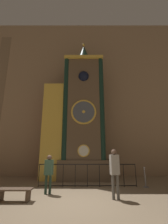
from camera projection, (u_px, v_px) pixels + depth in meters
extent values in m
plane|color=#847056|center=(73.00, 203.00, 5.24)|extent=(28.00, 28.00, 0.00)
cube|color=#997A5B|center=(79.00, 92.00, 12.45)|extent=(24.00, 0.30, 13.03)
cube|color=brown|center=(84.00, 169.00, 9.55)|extent=(3.18, 1.61, 1.21)
cube|color=brown|center=(84.00, 107.00, 10.57)|extent=(2.55, 1.40, 7.13)
cube|color=gold|center=(84.00, 62.00, 11.32)|extent=(2.75, 1.54, 0.20)
cylinder|color=gold|center=(84.00, 151.00, 9.13)|extent=(0.75, 0.05, 0.75)
cylinder|color=silver|center=(84.00, 151.00, 9.10)|extent=(0.61, 0.03, 0.61)
cylinder|color=gold|center=(84.00, 112.00, 9.72)|extent=(1.64, 0.07, 1.64)
cylinder|color=#4C515B|center=(84.00, 112.00, 9.68)|extent=(1.41, 0.04, 1.41)
cylinder|color=gold|center=(84.00, 112.00, 9.66)|extent=(0.20, 0.03, 0.20)
cube|color=#3A2D21|center=(84.00, 79.00, 10.86)|extent=(0.93, 0.42, 0.93)
sphere|color=black|center=(84.00, 77.00, 10.44)|extent=(0.74, 0.74, 0.74)
cylinder|color=#142D23|center=(66.00, 104.00, 10.00)|extent=(0.35, 0.35, 7.13)
cylinder|color=#142D23|center=(102.00, 104.00, 9.99)|extent=(0.35, 0.35, 7.13)
cylinder|color=gold|center=(84.00, 60.00, 11.48)|extent=(0.93, 0.93, 0.30)
cone|color=#163227|center=(84.00, 52.00, 11.65)|extent=(0.89, 0.89, 1.10)
sphere|color=gold|center=(84.00, 45.00, 11.82)|extent=(0.20, 0.20, 0.20)
cube|color=maroon|center=(55.00, 130.00, 10.22)|extent=(1.37, 1.19, 6.28)
cube|color=gold|center=(53.00, 129.00, 9.63)|extent=(1.44, 0.06, 6.28)
cylinder|color=black|center=(39.00, 175.00, 7.69)|extent=(0.04, 0.04, 1.10)
cylinder|color=black|center=(51.00, 175.00, 7.69)|extent=(0.04, 0.04, 1.10)
cylinder|color=black|center=(64.00, 175.00, 7.69)|extent=(0.04, 0.04, 1.10)
cylinder|color=black|center=(76.00, 175.00, 7.69)|extent=(0.04, 0.04, 1.10)
cylinder|color=black|center=(88.00, 175.00, 7.69)|extent=(0.04, 0.04, 1.10)
cylinder|color=black|center=(100.00, 175.00, 7.69)|extent=(0.04, 0.04, 1.10)
cylinder|color=black|center=(112.00, 175.00, 7.68)|extent=(0.04, 0.04, 1.10)
cylinder|color=black|center=(124.00, 175.00, 7.68)|extent=(0.04, 0.04, 1.10)
cylinder|color=black|center=(136.00, 175.00, 7.68)|extent=(0.04, 0.04, 1.10)
cylinder|color=black|center=(88.00, 164.00, 7.82)|extent=(4.99, 0.05, 0.05)
cylinder|color=black|center=(88.00, 186.00, 7.57)|extent=(4.99, 0.04, 0.04)
cylinder|color=#213427|center=(46.00, 184.00, 6.40)|extent=(0.11, 0.11, 0.76)
cylinder|color=#213427|center=(51.00, 184.00, 6.40)|extent=(0.11, 0.11, 0.76)
cube|color=#385642|center=(49.00, 167.00, 6.57)|extent=(0.38, 0.29, 0.63)
sphere|color=brown|center=(50.00, 158.00, 6.67)|extent=(0.21, 0.21, 0.21)
cylinder|color=#58554F|center=(114.00, 187.00, 5.72)|extent=(0.11, 0.11, 0.88)
cylinder|color=#58554F|center=(118.00, 187.00, 5.72)|extent=(0.11, 0.11, 0.88)
cube|color=gray|center=(115.00, 165.00, 5.92)|extent=(0.38, 0.28, 0.75)
sphere|color=brown|center=(114.00, 152.00, 6.04)|extent=(0.22, 0.22, 0.22)
cylinder|color=gray|center=(146.00, 187.00, 7.45)|extent=(0.28, 0.28, 0.04)
cylinder|color=gray|center=(146.00, 178.00, 7.55)|extent=(0.06, 0.06, 0.89)
sphere|color=gray|center=(145.00, 168.00, 7.67)|extent=(0.09, 0.09, 0.09)
cube|color=brown|center=(16.00, 189.00, 5.50)|extent=(1.25, 0.40, 0.05)
cube|color=brown|center=(1.00, 196.00, 5.45)|extent=(0.08, 0.36, 0.39)
cube|color=brown|center=(29.00, 196.00, 5.45)|extent=(0.08, 0.36, 0.39)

